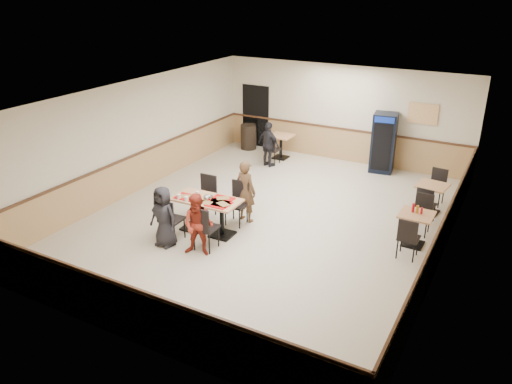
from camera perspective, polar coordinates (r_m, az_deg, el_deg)
The scene contains 20 objects.
ground at distance 12.10m, azimuth 1.44°, elevation -3.12°, with size 10.00×10.00×0.00m, color beige.
room_shell at distance 13.49m, azimuth 13.24°, elevation 1.76°, with size 10.00×10.00×10.00m.
main_table at distance 11.32m, azimuth -5.62°, elevation -2.07°, with size 1.57×0.82×0.83m.
main_chairs at distance 11.36m, azimuth -5.85°, elevation -2.13°, with size 1.42×1.85×1.05m.
diner_woman_left at distance 10.84m, azimuth -10.51°, elevation -2.79°, with size 0.67×0.43×1.36m, color black.
diner_woman_right at distance 10.37m, azimuth -6.60°, elevation -3.78°, with size 0.66×0.52×1.36m, color maroon.
diner_man_opposite at distance 11.75m, azimuth -1.17°, elevation 0.10°, with size 0.55×0.36×1.52m, color brown.
lone_diner at distance 15.33m, azimuth 1.45°, elevation 5.45°, with size 0.82×0.34×1.40m, color black.
tabletop_clutter at distance 11.11m, azimuth -5.59°, elevation -0.90°, with size 1.36×0.70×0.12m.
side_table_near at distance 11.29m, azimuth 17.75°, elevation -3.53°, with size 0.71×0.71×0.75m.
side_table_near_chair_south at distance 10.77m, azimuth 17.06°, elevation -4.91°, with size 0.44×0.44×0.94m, color black, non-canonical shape.
side_table_near_chair_north at distance 11.83m, azimuth 18.35°, elevation -2.48°, with size 0.44×0.44×0.94m, color black, non-canonical shape.
side_table_far at distance 12.96m, azimuth 19.40°, elevation -0.25°, with size 0.78×0.78×0.75m.
side_table_far_chair_south at distance 12.43m, azimuth 18.87°, elevation -1.30°, with size 0.44×0.44×0.95m, color black, non-canonical shape.
side_table_far_chair_north at distance 13.52m, azimuth 19.86°, elevation 0.54°, with size 0.44×0.44×0.95m, color black, non-canonical shape.
condiment_caddy at distance 11.19m, azimuth 17.86°, elevation -1.85°, with size 0.23×0.06×0.20m.
back_table at distance 16.13m, azimuth 2.88°, elevation 5.62°, with size 0.72×0.72×0.77m.
back_table_chair_lone at distance 15.62m, azimuth 1.88°, elevation 4.95°, with size 0.45×0.45×0.97m, color black, non-canonical shape.
pepsi_cooler at distance 15.34m, azimuth 14.36°, elevation 5.48°, with size 0.76×0.76×1.78m.
trash_bin at distance 17.08m, azimuth -0.86°, elevation 6.33°, with size 0.53×0.53×0.84m, color black.
Camera 1 is at (4.96, -9.66, 5.34)m, focal length 35.00 mm.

